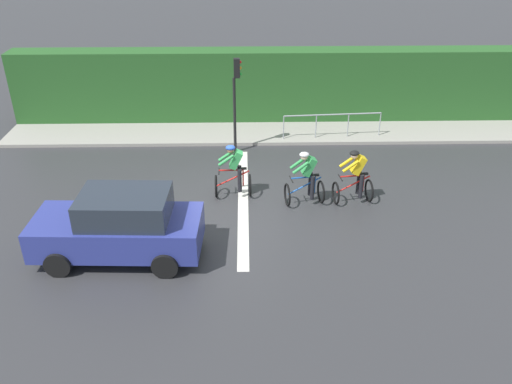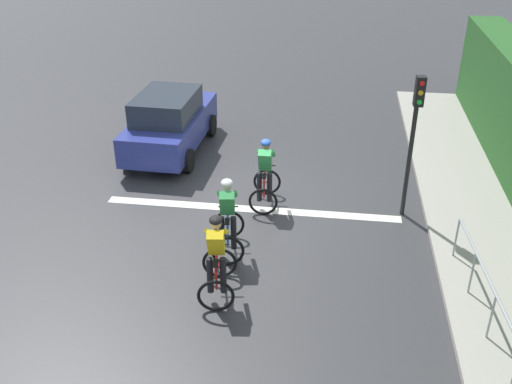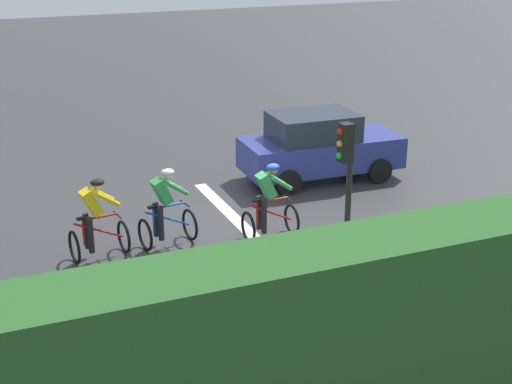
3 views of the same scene
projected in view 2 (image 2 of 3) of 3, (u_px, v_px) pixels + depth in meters
name	position (u px, v px, depth m)	size (l,w,h in m)	color
ground_plane	(253.00, 203.00, 14.09)	(80.00, 80.00, 0.00)	#333335
sidewalk_kerb	(507.00, 267.00, 11.67)	(2.80, 21.28, 0.12)	#9E998E
road_marking_stop_line	(251.00, 209.00, 13.82)	(7.00, 0.30, 0.01)	silver
cyclist_lead	(217.00, 260.00, 10.62)	(0.81, 1.16, 1.66)	black
cyclist_second	(228.00, 219.00, 11.87)	(0.84, 1.17, 1.66)	black
cyclist_mid	(265.00, 175.00, 13.64)	(0.71, 1.10, 1.66)	black
car_navy	(170.00, 122.00, 16.37)	(2.01, 4.16, 1.76)	navy
traffic_light_near_crossing	(414.00, 126.00, 12.53)	(0.21, 0.31, 3.34)	black
pedestrian_railing_kerbside	(484.00, 283.00, 10.02)	(0.31, 3.66, 1.03)	#999EA3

